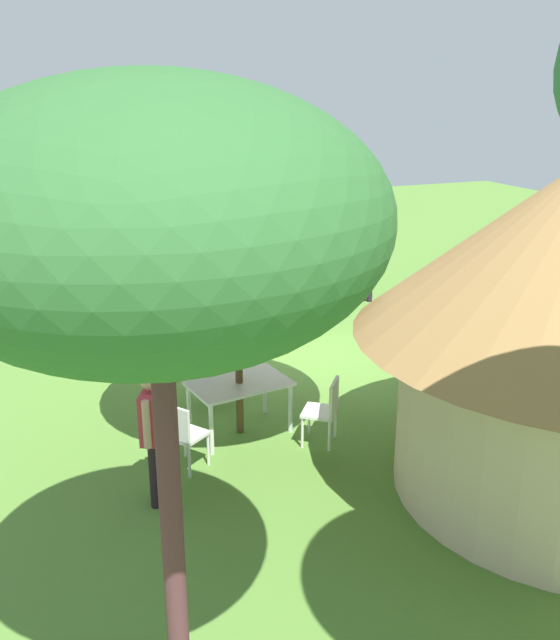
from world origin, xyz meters
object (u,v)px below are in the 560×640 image
patio_chair_near_lawn (181,432)px  patio_dining_table (239,388)px  patio_chair_east_end (326,408)px  guest_beside_umbrella (153,425)px  patio_chair_near_hut (224,365)px  striped_lounge_chair (419,322)px  zebra_by_umbrella (118,308)px  shade_umbrella (236,240)px  standing_watcher (368,257)px  acacia_tree_behind_hut (154,221)px  zebra_nearest_camera (286,284)px

patio_chair_near_lawn → patio_dining_table: bearing=90.0°
patio_chair_east_end → guest_beside_umbrella: bearing=140.6°
patio_chair_near_hut → patio_dining_table: bearing=90.0°
patio_chair_near_lawn → striped_lounge_chair: (-5.38, -3.08, -0.26)m
patio_dining_table → zebra_by_umbrella: 3.53m
patio_dining_table → shade_umbrella: bearing=90.0°
patio_chair_east_end → shade_umbrella: bearing=90.0°
shade_umbrella → patio_chair_east_end: shade_umbrella is taller
shade_umbrella → zebra_by_umbrella: 3.93m
zebra_by_umbrella → standing_watcher: bearing=-34.1°
patio_chair_near_hut → zebra_by_umbrella: (1.18, -2.19, 0.40)m
standing_watcher → acacia_tree_behind_hut: bearing=97.1°
patio_chair_near_lawn → standing_watcher: 7.75m
patio_chair_near_lawn → zebra_by_umbrella: 4.06m
patio_chair_east_end → zebra_by_umbrella: 4.56m
shade_umbrella → patio_chair_near_hut: bearing=-97.6°
patio_chair_near_hut → acacia_tree_behind_hut: (2.02, 5.17, 3.22)m
shade_umbrella → acacia_tree_behind_hut: acacia_tree_behind_hut is taller
zebra_nearest_camera → standing_watcher: bearing=120.7°
zebra_nearest_camera → zebra_by_umbrella: 3.12m
zebra_by_umbrella → shade_umbrella: bearing=-120.9°
patio_chair_near_hut → acacia_tree_behind_hut: size_ratio=0.19×
acacia_tree_behind_hut → patio_dining_table: bearing=-115.0°
patio_dining_table → striped_lounge_chair: (-4.40, -2.41, -0.39)m
patio_chair_near_lawn → zebra_nearest_camera: zebra_nearest_camera is taller
patio_dining_table → zebra_nearest_camera: size_ratio=0.63×
patio_chair_near_lawn → zebra_nearest_camera: bearing=108.4°
patio_dining_table → patio_chair_near_hut: 1.19m
patio_dining_table → zebra_nearest_camera: (-2.10, -3.40, 0.34)m
guest_beside_umbrella → patio_chair_near_lawn: bearing=168.6°
patio_chair_near_lawn → acacia_tree_behind_hut: (0.88, 3.32, 3.22)m
patio_dining_table → standing_watcher: bearing=-134.0°
zebra_by_umbrella → patio_dining_table: bearing=-120.9°
patio_dining_table → striped_lounge_chair: patio_dining_table is taller
patio_chair_near_hut → zebra_nearest_camera: zebra_nearest_camera is taller
guest_beside_umbrella → zebra_by_umbrella: (-0.41, -4.63, -0.06)m
patio_chair_near_hut → standing_watcher: size_ratio=0.55×
patio_chair_near_hut → zebra_by_umbrella: bearing=-54.1°
shade_umbrella → acacia_tree_behind_hut: bearing=65.0°
shade_umbrella → zebra_by_umbrella: size_ratio=1.99×
patio_chair_east_end → zebra_nearest_camera: (-1.17, -4.13, 0.46)m
standing_watcher → striped_lounge_chair: 2.43m
zebra_nearest_camera → zebra_by_umbrella: zebra_nearest_camera is taller
patio_dining_table → patio_chair_east_end: bearing=142.1°
striped_lounge_chair → zebra_by_umbrella: zebra_by_umbrella is taller
patio_dining_table → striped_lounge_chair: 5.04m
patio_chair_near_hut → striped_lounge_chair: (-4.25, -1.24, -0.26)m
striped_lounge_chair → shade_umbrella: bearing=66.6°
shade_umbrella → standing_watcher: 6.78m
patio_chair_east_end → zebra_nearest_camera: 4.32m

